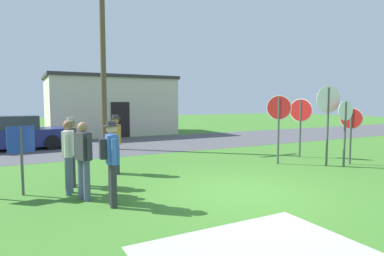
{
  "coord_description": "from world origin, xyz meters",
  "views": [
    {
      "loc": [
        -4.54,
        -5.97,
        2.12
      ],
      "look_at": [
        0.17,
        2.89,
        1.3
      ],
      "focal_mm": 30.15,
      "sensor_mm": 36.0,
      "label": 1
    }
  ],
  "objects": [
    {
      "name": "person_with_sunhat",
      "position": [
        -3.48,
        2.48,
        1.01
      ],
      "size": [
        0.42,
        0.56,
        1.74
      ],
      "color": "#2D2D33",
      "rests_on": "ground"
    },
    {
      "name": "stop_sign_far_back",
      "position": [
        3.16,
        2.26,
        1.62
      ],
      "size": [
        0.52,
        0.67,
        2.34
      ],
      "color": "#474C4C",
      "rests_on": "ground"
    },
    {
      "name": "stop_sign_rear_right",
      "position": [
        5.26,
        1.06,
        1.3
      ],
      "size": [
        0.38,
        0.64,
        1.92
      ],
      "color": "#474C4C",
      "rests_on": "ground"
    },
    {
      "name": "person_in_dark_shirt",
      "position": [
        -3.4,
        1.14,
        0.95
      ],
      "size": [
        0.34,
        0.54,
        1.69
      ],
      "color": "#4C5670",
      "rests_on": "ground"
    },
    {
      "name": "stop_sign_leaning_left",
      "position": [
        4.7,
        0.87,
        1.45
      ],
      "size": [
        0.66,
        0.07,
        2.17
      ],
      "color": "#474C4C",
      "rests_on": "ground"
    },
    {
      "name": "person_near_signs",
      "position": [
        -2.98,
        0.44,
        1.01
      ],
      "size": [
        0.41,
        0.57,
        1.74
      ],
      "color": "#2D2D33",
      "rests_on": "ground"
    },
    {
      "name": "stop_sign_rear_left",
      "position": [
        4.86,
        2.91,
        1.55
      ],
      "size": [
        0.36,
        0.82,
        2.24
      ],
      "color": "#474C4C",
      "rests_on": "ground"
    },
    {
      "name": "person_holding_notes",
      "position": [
        -2.12,
        3.36,
        0.98
      ],
      "size": [
        0.32,
        0.57,
        1.74
      ],
      "color": "#2D2D33",
      "rests_on": "ground"
    },
    {
      "name": "person_on_left",
      "position": [
        -3.62,
        1.77,
        0.95
      ],
      "size": [
        0.31,
        0.55,
        1.69
      ],
      "color": "#4C5670",
      "rests_on": "ground"
    },
    {
      "name": "stop_sign_leaning_right",
      "position": [
        4.37,
        1.27,
        1.85
      ],
      "size": [
        0.88,
        0.23,
        2.65
      ],
      "color": "#474C4C",
      "rests_on": "ground"
    },
    {
      "name": "utility_pole",
      "position": [
        -1.25,
        8.59,
        4.02
      ],
      "size": [
        1.8,
        0.24,
        7.68
      ],
      "color": "brown",
      "rests_on": "ground"
    },
    {
      "name": "parked_car_on_street",
      "position": [
        -4.81,
        10.25,
        0.69
      ],
      "size": [
        4.39,
        2.2,
        1.51
      ],
      "color": "navy",
      "rests_on": "ground"
    },
    {
      "name": "street_asphalt",
      "position": [
        0.0,
        9.37,
        0.0
      ],
      "size": [
        60.0,
        6.4,
        0.01
      ],
      "primitive_type": "cube",
      "color": "#4C4C51",
      "rests_on": "ground"
    },
    {
      "name": "info_panel_middle",
      "position": [
        -4.57,
        2.17,
        1.08
      ],
      "size": [
        0.57,
        0.25,
        1.57
      ],
      "color": "#4C4C51",
      "rests_on": "ground"
    },
    {
      "name": "building_background",
      "position": [
        0.65,
        15.38,
        1.88
      ],
      "size": [
        7.82,
        5.19,
        3.75
      ],
      "color": "beige",
      "rests_on": "ground"
    },
    {
      "name": "ground_plane",
      "position": [
        0.0,
        0.0,
        0.0
      ],
      "size": [
        80.0,
        80.0,
        0.0
      ],
      "primitive_type": "plane",
      "color": "#3D7528"
    }
  ]
}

